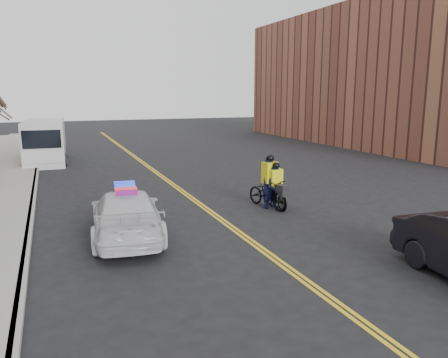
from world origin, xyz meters
TOP-DOWN VIEW (x-y plane):
  - ground at (0.00, 0.00)m, footprint 120.00×120.00m
  - center_line_left at (-0.08, 8.00)m, footprint 0.10×60.00m
  - center_line_right at (0.08, 8.00)m, footprint 0.10×60.00m
  - curb at (-6.00, 8.00)m, footprint 0.20×60.00m
  - building_across at (22.00, 18.00)m, footprint 12.00×30.00m
  - police_cruiser at (-3.26, 1.43)m, footprint 2.52×5.07m
  - cargo_van at (-5.51, 17.56)m, footprint 2.60×6.23m
  - cyclist_near at (2.29, 2.92)m, footprint 1.17×2.16m
  - cyclist_far at (2.42, 2.70)m, footprint 0.78×1.73m

SIDE VIEW (x-z plane):
  - ground at x=0.00m, z-range 0.00..0.00m
  - center_line_left at x=-0.08m, z-range 0.00..0.01m
  - center_line_right at x=0.08m, z-range 0.00..0.01m
  - curb at x=-6.00m, z-range 0.00..0.15m
  - cyclist_far at x=2.42m, z-range -0.18..1.56m
  - cyclist_near at x=2.29m, z-range -0.31..1.71m
  - police_cruiser at x=-3.26m, z-range -0.07..1.50m
  - cargo_van at x=-5.51m, z-range -0.03..2.54m
  - building_across at x=22.00m, z-range 0.00..11.00m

